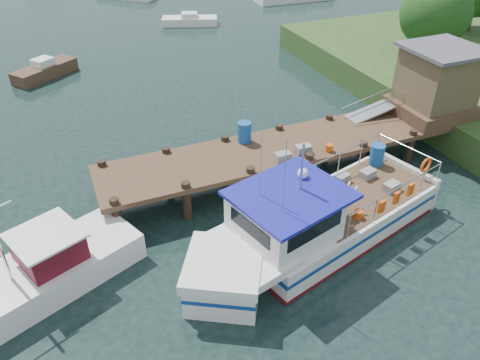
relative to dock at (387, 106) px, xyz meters
name	(u,v)px	position (x,y,z in m)	size (l,w,h in m)	color
ground_plane	(248,182)	(-6.51, -0.01, -2.24)	(160.00, 160.00, 0.00)	black
dock	(387,106)	(0.00, 0.00, 0.00)	(16.60, 3.00, 4.78)	#483222
lobster_boat	(312,224)	(-6.11, -4.34, -1.32)	(10.46, 5.31, 5.05)	silver
work_boat	(28,279)	(-14.98, -3.01, -1.62)	(7.27, 4.53, 3.92)	silver
moored_rowboat	(45,70)	(-13.39, 15.27, -1.81)	(4.04, 3.44, 1.16)	#483222
moored_b	(190,20)	(-1.86, 22.52, -1.88)	(4.63, 2.90, 0.97)	silver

